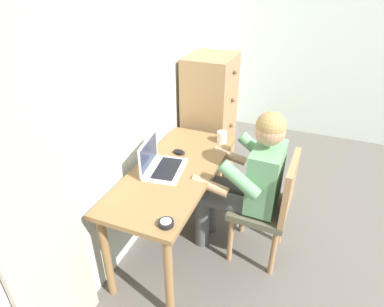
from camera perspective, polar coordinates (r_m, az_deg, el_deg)
The scene contains 10 objects.
wall_back at distance 2.56m, azimuth -7.49°, elevation 12.87°, with size 4.80×0.05×2.50m, color silver.
curtain_panel at distance 1.67m, azimuth -26.63°, elevation -6.11°, with size 0.49×0.03×2.21m, color #BCAD99.
desk at distance 2.41m, azimuth -3.11°, elevation -4.98°, with size 1.30×0.56×0.73m.
dresser at distance 3.24m, azimuth 3.07°, elevation 5.52°, with size 0.50×0.45×1.30m.
chair at distance 2.46m, azimuth 13.52°, elevation -8.54°, with size 0.43×0.41×0.88m.
person_seated at distance 2.38m, azimuth 9.72°, elevation -4.14°, with size 0.54×0.59×1.20m.
laptop at distance 2.32m, azimuth -5.63°, elevation -1.79°, with size 0.37×0.30×0.24m.
computer_mouse at distance 2.53m, azimuth -2.27°, elevation 0.28°, with size 0.06×0.10×0.03m, color black.
desk_clock at distance 1.88m, azimuth -4.57°, elevation -12.02°, with size 0.09×0.09×0.03m.
coffee_mug at distance 2.69m, azimuth 5.26°, elevation 2.92°, with size 0.12×0.08×0.09m.
Camera 1 is at (-2.13, 1.00, 2.00)m, focal length 30.56 mm.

